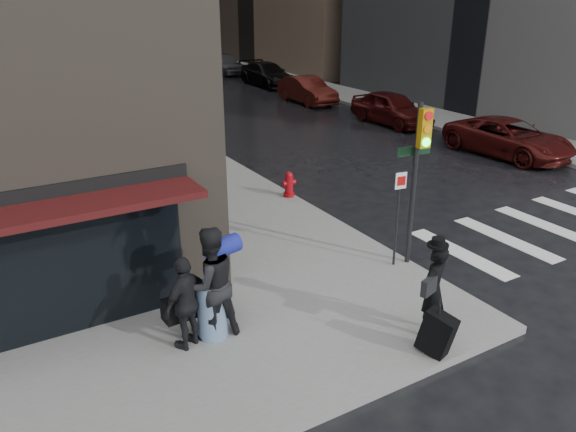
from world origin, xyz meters
name	(u,v)px	position (x,y,z in m)	size (l,w,h in m)	color
ground	(370,313)	(0.00, 0.00, 0.00)	(140.00, 140.00, 0.00)	black
sidewalk_left	(77,96)	(0.00, 27.00, 0.07)	(4.00, 50.00, 0.15)	slate
sidewalk_right	(280,78)	(13.50, 27.00, 0.07)	(3.00, 50.00, 0.15)	slate
crosswalk	(566,220)	(7.50, 1.00, 0.00)	(8.50, 3.00, 0.01)	silver
man_overcoat	(434,298)	(0.26, -1.32, 0.93)	(0.95, 1.17, 1.87)	black
man_jeans	(209,283)	(-3.01, 0.66, 1.18)	(1.48, 0.84, 2.06)	black
man_greycoat	(186,302)	(-3.46, 0.59, 0.99)	(1.06, 0.81, 1.67)	black
traffic_light	(417,164)	(1.86, 1.02, 2.45)	(0.89, 0.46, 3.56)	black
fire_hydrant	(289,185)	(1.80, 6.10, 0.48)	(0.41, 0.33, 0.75)	#980910
parked_car_0	(509,138)	(11.31, 6.11, 0.67)	(2.24, 4.85, 1.35)	#410E0D
parked_car_1	(391,108)	(11.00, 12.39, 0.74)	(1.75, 4.35, 1.48)	#3E0D0C
parked_car_2	(307,90)	(10.42, 18.67, 0.70)	(1.48, 4.23, 1.39)	#45120D
parked_car_3	(267,74)	(11.39, 24.94, 0.72)	(2.01, 4.93, 1.43)	black
parked_car_4	(224,63)	(11.24, 31.22, 0.75)	(1.77, 4.40, 1.50)	#4C4C52
parked_car_5	(183,56)	(10.45, 37.49, 0.74)	(1.58, 4.52, 1.49)	#4F4F54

